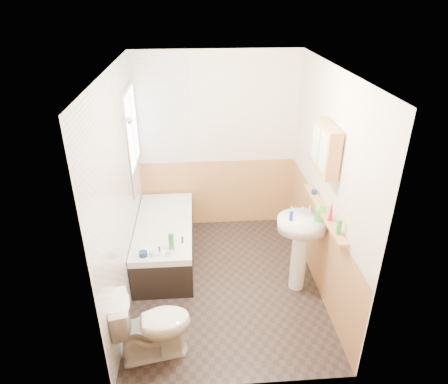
{
  "coord_description": "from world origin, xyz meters",
  "views": [
    {
      "loc": [
        -0.29,
        -3.77,
        3.18
      ],
      "look_at": [
        0.0,
        0.15,
        1.15
      ],
      "focal_mm": 32.0,
      "sensor_mm": 36.0,
      "label": 1
    }
  ],
  "objects": [
    {
      "name": "wainscot_back",
      "position": [
        0.0,
        1.39,
        0.5
      ],
      "size": [
        2.2,
        0.01,
        1.0
      ],
      "primitive_type": "cube",
      "color": "tan",
      "rests_on": "wall_back"
    },
    {
      "name": "cream_jar",
      "position": [
        -0.91,
        -0.13,
        0.56
      ],
      "size": [
        0.12,
        0.12,
        0.06
      ],
      "primitive_type": "cylinder",
      "rotation": [
        0.0,
        0.0,
        0.38
      ],
      "color": "navy",
      "rests_on": "bathtub"
    },
    {
      "name": "blue_gel",
      "position": [
        -0.61,
        -0.02,
        0.64
      ],
      "size": [
        0.06,
        0.04,
        0.2
      ],
      "primitive_type": "cube",
      "rotation": [
        0.0,
        0.0,
        -0.12
      ],
      "color": "#388447",
      "rests_on": "bathtub"
    },
    {
      "name": "wall_left",
      "position": [
        -1.11,
        0.0,
        1.25
      ],
      "size": [
        0.02,
        2.8,
        2.5
      ],
      "primitive_type": "cube",
      "color": "beige",
      "rests_on": "ground"
    },
    {
      "name": "toilet",
      "position": [
        -0.76,
        -0.99,
        0.36
      ],
      "size": [
        0.8,
        0.54,
        0.72
      ],
      "primitive_type": "imported",
      "rotation": [
        0.0,
        0.0,
        1.75
      ],
      "color": "white",
      "rests_on": "floor"
    },
    {
      "name": "medicine_cabinet",
      "position": [
        1.01,
        -0.08,
        1.73
      ],
      "size": [
        0.14,
        0.55,
        0.49
      ],
      "color": "tan",
      "rests_on": "wall_right"
    },
    {
      "name": "tile_cladding_left",
      "position": [
        -1.09,
        0.0,
        1.25
      ],
      "size": [
        0.01,
        2.8,
        2.5
      ],
      "primitive_type": "cube",
      "color": "white",
      "rests_on": "wall_left"
    },
    {
      "name": "green_bottle",
      "position": [
        1.04,
        -0.4,
        1.19
      ],
      "size": [
        0.06,
        0.06,
        0.24
      ],
      "primitive_type": "cone",
      "rotation": [
        0.0,
        0.0,
        0.33
      ],
      "color": "maroon",
      "rests_on": "pine_shelf"
    },
    {
      "name": "soap_bottle",
      "position": [
        1.0,
        -0.19,
        0.99
      ],
      "size": [
        0.15,
        0.23,
        0.1
      ],
      "primitive_type": "imported",
      "rotation": [
        0.0,
        0.0,
        -0.28
      ],
      "color": "#59C647",
      "rests_on": "sink"
    },
    {
      "name": "black_jar",
      "position": [
        1.04,
        0.2,
        1.09
      ],
      "size": [
        0.07,
        0.07,
        0.04
      ],
      "primitive_type": "cylinder",
      "rotation": [
        0.0,
        0.0,
        -0.14
      ],
      "color": "navy",
      "rests_on": "pine_shelf"
    },
    {
      "name": "foam_can",
      "position": [
        1.04,
        -0.65,
        1.15
      ],
      "size": [
        0.06,
        0.06,
        0.16
      ],
      "primitive_type": "cylinder",
      "rotation": [
        0.0,
        0.0,
        0.42
      ],
      "color": "#388447",
      "rests_on": "pine_shelf"
    },
    {
      "name": "wall_back",
      "position": [
        0.0,
        1.41,
        1.25
      ],
      "size": [
        2.2,
        0.02,
        2.5
      ],
      "primitive_type": "cube",
      "color": "beige",
      "rests_on": "ground"
    },
    {
      "name": "window",
      "position": [
        -1.06,
        0.95,
        1.65
      ],
      "size": [
        0.03,
        0.79,
        0.99
      ],
      "color": "white",
      "rests_on": "wall_left"
    },
    {
      "name": "shower_riser",
      "position": [
        -1.04,
        0.44,
        1.62
      ],
      "size": [
        0.1,
        0.08,
        1.16
      ],
      "color": "silver",
      "rests_on": "wall_left"
    },
    {
      "name": "ceiling",
      "position": [
        0.0,
        0.0,
        2.5
      ],
      "size": [
        2.8,
        2.8,
        0.0
      ],
      "primitive_type": "plane",
      "rotation": [
        3.14,
        0.0,
        0.0
      ],
      "color": "white",
      "rests_on": "ground"
    },
    {
      "name": "floor",
      "position": [
        0.0,
        0.0,
        0.0
      ],
      "size": [
        2.8,
        2.8,
        0.0
      ],
      "primitive_type": "plane",
      "color": "black",
      "rests_on": "ground"
    },
    {
      "name": "wainscot_right",
      "position": [
        1.09,
        0.0,
        0.5
      ],
      "size": [
        0.01,
        2.8,
        1.0
      ],
      "primitive_type": "cube",
      "color": "tan",
      "rests_on": "wall_right"
    },
    {
      "name": "bathtub",
      "position": [
        -0.73,
        0.55,
        0.28
      ],
      "size": [
        0.7,
        1.59,
        0.67
      ],
      "color": "black",
      "rests_on": "floor"
    },
    {
      "name": "pine_shelf",
      "position": [
        1.04,
        -0.19,
        1.05
      ],
      "size": [
        0.1,
        1.28,
        0.03
      ],
      "primitive_type": "cube",
      "color": "tan",
      "rests_on": "wall_right"
    },
    {
      "name": "orange_bottle",
      "position": [
        -0.49,
        0.09,
        0.57
      ],
      "size": [
        0.03,
        0.03,
        0.08
      ],
      "primitive_type": "cylinder",
      "rotation": [
        0.0,
        0.0,
        0.39
      ],
      "color": "#19339E",
      "rests_on": "bathtub"
    },
    {
      "name": "clear_bottle",
      "position": [
        0.69,
        -0.17,
        1.0
      ],
      "size": [
        0.05,
        0.05,
        0.11
      ],
      "primitive_type": "cylinder",
      "rotation": [
        0.0,
        0.0,
        0.2
      ],
      "color": "#19339E",
      "rests_on": "sink"
    },
    {
      "name": "wall_right",
      "position": [
        1.11,
        0.0,
        1.25
      ],
      "size": [
        0.02,
        2.8,
        2.5
      ],
      "primitive_type": "cube",
      "color": "beige",
      "rests_on": "ground"
    },
    {
      "name": "wall_front",
      "position": [
        0.0,
        -1.41,
        1.25
      ],
      "size": [
        2.2,
        0.02,
        2.5
      ],
      "primitive_type": "cube",
      "color": "beige",
      "rests_on": "ground"
    },
    {
      "name": "sink",
      "position": [
        0.84,
        -0.13,
        0.68
      ],
      "size": [
        0.55,
        0.45,
        1.06
      ],
      "rotation": [
        0.0,
        0.0,
        -0.08
      ],
      "color": "white",
      "rests_on": "floor"
    },
    {
      "name": "wainscot_front",
      "position": [
        0.0,
        -1.39,
        0.5
      ],
      "size": [
        2.2,
        0.01,
        1.0
      ],
      "primitive_type": "cube",
      "color": "tan",
      "rests_on": "wall_front"
    },
    {
      "name": "tile_return_back",
      "position": [
        -0.73,
        1.39,
        1.75
      ],
      "size": [
        0.75,
        0.01,
        1.5
      ],
      "primitive_type": "cube",
      "color": "white",
      "rests_on": "wall_back"
    }
  ]
}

